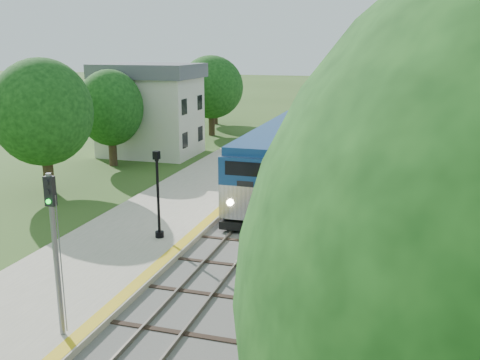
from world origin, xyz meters
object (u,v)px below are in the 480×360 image
(signal_platform, at_px, (54,238))
(signal_farside, at_px, (380,146))
(station_building, at_px, (150,109))
(signal_gantry, at_px, (362,85))
(train, at_px, (357,91))
(lamppost_far, at_px, (158,200))

(signal_platform, height_order, signal_farside, signal_farside)
(station_building, relative_size, signal_farside, 1.39)
(signal_gantry, height_order, train, signal_gantry)
(station_building, distance_m, lamppost_far, 22.82)
(signal_gantry, bearing_deg, train, 95.91)
(signal_gantry, xyz_separation_m, signal_farside, (3.73, -36.48, -0.93))
(signal_farside, bearing_deg, signal_gantry, 95.84)
(signal_platform, bearing_deg, lamppost_far, 95.22)
(signal_gantry, distance_m, signal_platform, 54.82)
(station_building, xyz_separation_m, train, (14.00, 48.87, -1.90))
(signal_gantry, distance_m, signal_farside, 36.69)
(signal_gantry, relative_size, signal_platform, 1.55)
(lamppost_far, xyz_separation_m, signal_farside, (9.94, 8.82, 1.58))
(station_building, bearing_deg, train, 74.02)
(signal_farside, bearing_deg, signal_platform, -116.74)
(train, bearing_deg, station_building, -105.98)
(station_building, height_order, train, station_building)
(lamppost_far, xyz_separation_m, signal_platform, (0.84, -9.24, 1.40))
(lamppost_far, relative_size, signal_platform, 0.80)
(signal_farside, bearing_deg, train, 95.86)
(train, distance_m, signal_platform, 78.49)
(station_building, relative_size, signal_platform, 1.59)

